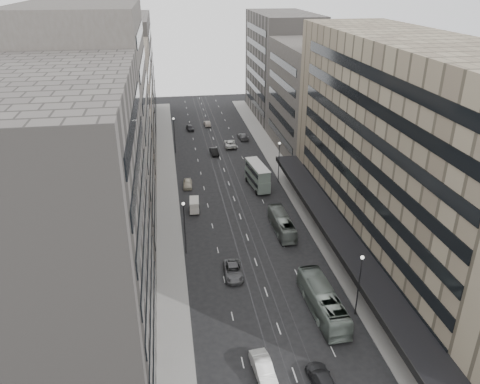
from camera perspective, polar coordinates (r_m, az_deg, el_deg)
ground at (r=61.13m, az=3.40°, el=-12.61°), size 220.00×220.00×0.00m
sidewalk_right at (r=95.31m, az=5.66°, el=1.94°), size 4.00×125.00×0.15m
sidewalk_left at (r=92.45m, az=-8.90°, el=0.99°), size 4.00×125.00×0.15m
department_store at (r=67.85m, az=20.27°, el=4.22°), size 19.20×60.00×30.00m
building_right_mid at (r=107.39m, az=8.99°, el=11.13°), size 15.00×28.00×24.00m
building_right_far at (r=135.21m, az=5.13°, el=15.04°), size 15.00×32.00×28.00m
building_left_a at (r=46.19m, az=-20.92°, el=-5.66°), size 15.00×28.00×30.00m
building_left_b at (r=69.92m, az=-17.37°, el=7.02°), size 15.00×26.00×34.00m
building_left_c at (r=96.91m, az=-15.17°, el=9.36°), size 15.00×28.00×25.00m
building_left_d at (r=128.66m, az=-14.04°, el=13.91°), size 15.00×38.00×28.00m
lamp_right_near at (r=56.93m, az=14.37°, el=-10.18°), size 0.44×0.44×8.32m
lamp_right_far at (r=90.61m, az=4.78°, el=4.22°), size 0.44×0.44×8.32m
lamp_left_near at (r=67.29m, az=-6.80°, el=-3.64°), size 0.44×0.44×8.32m
lamp_left_far at (r=107.05m, az=-8.02°, el=7.36°), size 0.44×0.44×8.32m
bus_near at (r=58.50m, az=10.06°, el=-12.96°), size 3.18×11.94×3.30m
bus_far at (r=74.58m, az=5.12°, el=-3.84°), size 2.46×10.03×2.79m
double_decker at (r=89.00m, az=2.14°, el=2.06°), size 3.52×8.90×4.74m
vw_microbus at (r=56.81m, az=12.06°, el=-15.14°), size 1.86×3.91×2.09m
panel_van at (r=80.82m, az=-5.59°, el=-1.58°), size 1.93×3.63×2.23m
sedan_1 at (r=50.98m, az=2.84°, el=-20.68°), size 2.22×5.19×1.66m
sedan_2 at (r=64.29m, az=-0.83°, el=-9.60°), size 2.74×5.51×1.50m
sedan_3 at (r=50.68m, az=10.00°, el=-21.60°), size 2.51×5.37×1.52m
sedan_4 at (r=90.43m, az=-6.40°, el=1.03°), size 1.95×4.31×1.43m
sedan_5 at (r=106.61m, az=-3.17°, el=4.95°), size 1.86×4.44×1.43m
sedan_6 at (r=111.49m, az=-1.19°, el=5.93°), size 2.96×5.81×1.57m
sedan_7 at (r=116.81m, az=0.37°, el=6.81°), size 2.35×5.16×1.47m
sedan_8 at (r=124.48m, az=-6.12°, el=7.81°), size 2.14×4.24×1.38m
sedan_9 at (r=127.84m, az=-4.02°, el=8.35°), size 1.64×4.16×1.35m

